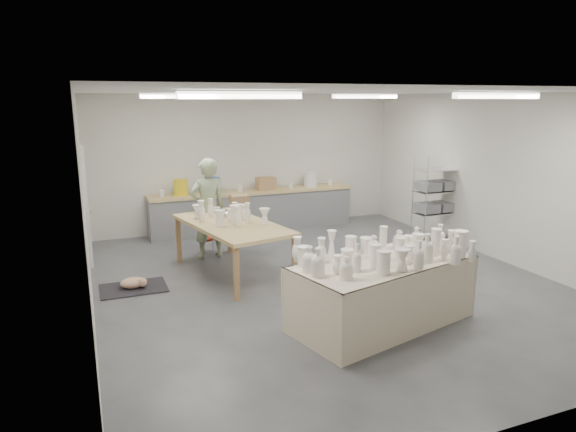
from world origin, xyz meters
name	(u,v)px	position (x,y,z in m)	size (l,w,h in m)	color
room	(318,155)	(-0.11, 0.08, 2.06)	(8.00, 8.02, 3.00)	#424449
back_counter	(253,209)	(-0.01, 3.68, 0.49)	(4.60, 0.60, 1.24)	tan
wire_shelf	(436,198)	(3.20, 1.40, 0.92)	(0.88, 0.48, 1.80)	silver
drying_table	(382,289)	(0.02, -1.65, 0.47)	(2.64, 1.73, 1.22)	olive
work_table	(232,221)	(-1.21, 1.11, 0.88)	(1.63, 2.54, 1.24)	tan
rug	(134,288)	(-2.90, 0.87, 0.01)	(1.00, 0.70, 0.02)	black
cat	(134,282)	(-2.88, 0.86, 0.10)	(0.46, 0.38, 0.17)	white
potter	(208,209)	(-1.41, 2.03, 0.93)	(0.68, 0.45, 1.86)	gray
red_stool	(206,239)	(-1.41, 2.30, 0.27)	(0.33, 0.33, 0.31)	red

